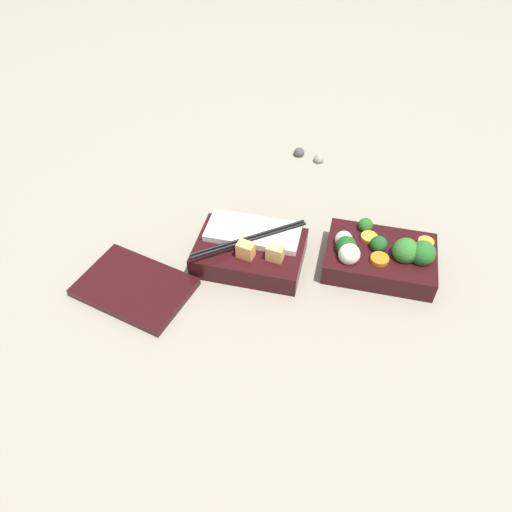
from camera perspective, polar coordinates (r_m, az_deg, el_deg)
The scene contains 6 objects.
ground_plane at distance 0.88m, azimuth 5.39°, elevation -0.99°, with size 3.00×3.00×0.00m, color gray.
bento_tray_vegetable at distance 0.88m, azimuth 14.09°, elevation 0.04°, with size 0.18×0.13×0.07m.
bento_tray_rice at distance 0.87m, azimuth -0.64°, elevation 0.69°, with size 0.18×0.13×0.07m.
bento_lid at distance 0.86m, azimuth -13.70°, elevation -3.49°, with size 0.18×0.12×0.01m, color black.
pebble_0 at distance 1.12m, azimuth 7.20°, elevation 10.91°, with size 0.02×0.02×0.02m, color gray.
pebble_1 at distance 1.13m, azimuth 4.95°, elevation 11.67°, with size 0.02×0.02×0.02m, color #474442.
Camera 1 is at (-0.06, 0.60, 0.64)m, focal length 35.00 mm.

